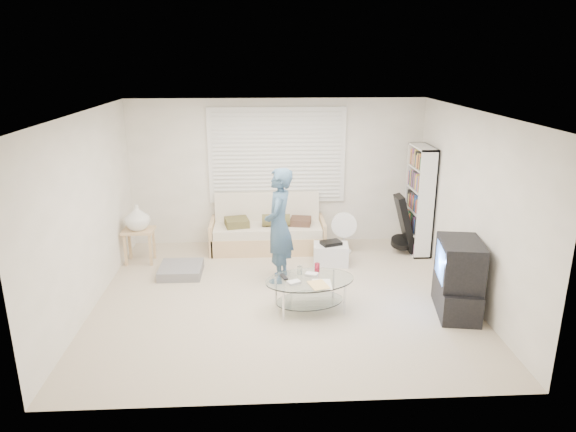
{
  "coord_description": "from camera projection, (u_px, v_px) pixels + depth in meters",
  "views": [
    {
      "loc": [
        -0.28,
        -6.37,
        3.15
      ],
      "look_at": [
        0.08,
        0.3,
        1.07
      ],
      "focal_mm": 32.0,
      "sensor_mm": 36.0,
      "label": 1
    }
  ],
  "objects": [
    {
      "name": "futon_sofa",
      "position": [
        268.0,
        232.0,
        8.71
      ],
      "size": [
        1.92,
        0.77,
        0.94
      ],
      "color": "tan",
      "rests_on": "ground"
    },
    {
      "name": "bookshelf",
      "position": [
        419.0,
        200.0,
        8.44
      ],
      "size": [
        0.28,
        0.75,
        1.78
      ],
      "color": "white",
      "rests_on": "ground"
    },
    {
      "name": "coffee_table",
      "position": [
        310.0,
        285.0,
        6.59
      ],
      "size": [
        1.27,
        0.93,
        0.55
      ],
      "color": "silver",
      "rests_on": "ground"
    },
    {
      "name": "tv_unit",
      "position": [
        458.0,
        278.0,
        6.49
      ],
      "size": [
        0.62,
        0.95,
        0.97
      ],
      "color": "black",
      "rests_on": "ground"
    },
    {
      "name": "room_shell",
      "position": [
        281.0,
        173.0,
        7.0
      ],
      "size": [
        5.02,
        4.52,
        2.51
      ],
      "color": "beige",
      "rests_on": "ground"
    },
    {
      "name": "grey_floor_pillow",
      "position": [
        181.0,
        270.0,
        7.74
      ],
      "size": [
        0.63,
        0.63,
        0.14
      ],
      "primitive_type": "cube",
      "rotation": [
        0.0,
        0.0,
        -0.0
      ],
      "color": "slate",
      "rests_on": "ground"
    },
    {
      "name": "window_blinds",
      "position": [
        277.0,
        156.0,
        8.67
      ],
      "size": [
        2.32,
        0.08,
        1.62
      ],
      "color": "silver",
      "rests_on": "ground"
    },
    {
      "name": "ground",
      "position": [
        283.0,
        297.0,
        7.03
      ],
      "size": [
        5.0,
        5.0,
        0.0
      ],
      "primitive_type": "plane",
      "color": "#BCAA92",
      "rests_on": "ground"
    },
    {
      "name": "storage_bin",
      "position": [
        331.0,
        254.0,
        8.11
      ],
      "size": [
        0.58,
        0.43,
        0.38
      ],
      "color": "white",
      "rests_on": "ground"
    },
    {
      "name": "side_table",
      "position": [
        137.0,
        220.0,
        8.02
      ],
      "size": [
        0.48,
        0.39,
        0.96
      ],
      "color": "tan",
      "rests_on": "ground"
    },
    {
      "name": "standing_person",
      "position": [
        279.0,
        226.0,
        7.32
      ],
      "size": [
        0.53,
        0.69,
        1.68
      ],
      "primitive_type": "imported",
      "rotation": [
        0.0,
        0.0,
        -1.8
      ],
      "color": "#304E6B",
      "rests_on": "ground"
    },
    {
      "name": "guitar_case",
      "position": [
        404.0,
        228.0,
        8.49
      ],
      "size": [
        0.4,
        0.37,
        0.97
      ],
      "color": "black",
      "rests_on": "ground"
    },
    {
      "name": "floor_fan",
      "position": [
        343.0,
        229.0,
        8.52
      ],
      "size": [
        0.43,
        0.29,
        0.71
      ],
      "color": "white",
      "rests_on": "ground"
    }
  ]
}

